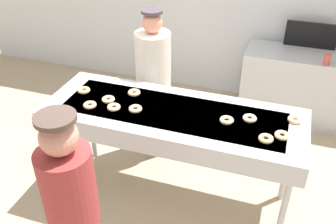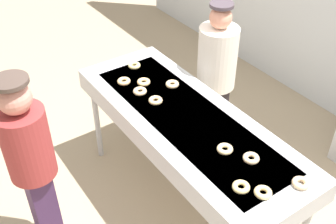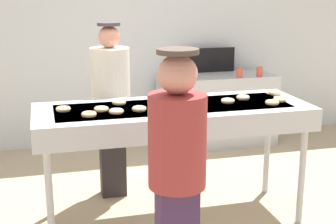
# 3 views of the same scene
# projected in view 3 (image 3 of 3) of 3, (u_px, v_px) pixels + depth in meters

# --- Properties ---
(ground_plane) EXTENTS (16.00, 16.00, 0.00)m
(ground_plane) POSITION_uv_depth(u_px,v_px,m) (173.00, 219.00, 4.33)
(ground_plane) COLOR tan
(back_wall) EXTENTS (8.00, 0.12, 3.18)m
(back_wall) POSITION_uv_depth(u_px,v_px,m) (124.00, 20.00, 6.16)
(back_wall) COLOR silver
(back_wall) RESTS_ON ground
(fryer_conveyor) EXTENTS (2.30, 0.83, 1.04)m
(fryer_conveyor) POSITION_uv_depth(u_px,v_px,m) (173.00, 117.00, 4.09)
(fryer_conveyor) COLOR #B7BABF
(fryer_conveyor) RESTS_ON ground
(plain_donut_0) EXTENTS (0.12, 0.12, 0.04)m
(plain_donut_0) POSITION_uv_depth(u_px,v_px,m) (119.00, 102.00, 4.11)
(plain_donut_0) COLOR beige
(plain_donut_0) RESTS_ON fryer_conveyor
(plain_donut_1) EXTENTS (0.16, 0.16, 0.04)m
(plain_donut_1) POSITION_uv_depth(u_px,v_px,m) (228.00, 101.00, 4.16)
(plain_donut_1) COLOR beige
(plain_donut_1) RESTS_ON fryer_conveyor
(plain_donut_2) EXTENTS (0.14, 0.14, 0.04)m
(plain_donut_2) POSITION_uv_depth(u_px,v_px,m) (101.00, 109.00, 3.89)
(plain_donut_2) COLOR #F6CB83
(plain_donut_2) RESTS_ON fryer_conveyor
(plain_donut_3) EXTENTS (0.12, 0.12, 0.04)m
(plain_donut_3) POSITION_uv_depth(u_px,v_px,m) (275.00, 93.00, 4.48)
(plain_donut_3) COLOR beige
(plain_donut_3) RESTS_ON fryer_conveyor
(plain_donut_4) EXTENTS (0.17, 0.17, 0.04)m
(plain_donut_4) POSITION_uv_depth(u_px,v_px,m) (139.00, 109.00, 3.89)
(plain_donut_4) COLOR #F4CA8C
(plain_donut_4) RESTS_ON fryer_conveyor
(plain_donut_5) EXTENTS (0.14, 0.14, 0.04)m
(plain_donut_5) POSITION_uv_depth(u_px,v_px,m) (272.00, 103.00, 4.10)
(plain_donut_5) COLOR #E8CD83
(plain_donut_5) RESTS_ON fryer_conveyor
(plain_donut_6) EXTENTS (0.14, 0.14, 0.04)m
(plain_donut_6) POSITION_uv_depth(u_px,v_px,m) (243.00, 97.00, 4.29)
(plain_donut_6) COLOR beige
(plain_donut_6) RESTS_ON fryer_conveyor
(plain_donut_7) EXTENTS (0.17, 0.17, 0.04)m
(plain_donut_7) POSITION_uv_depth(u_px,v_px,m) (63.00, 109.00, 3.89)
(plain_donut_7) COLOR #E8D483
(plain_donut_7) RESTS_ON fryer_conveyor
(plain_donut_8) EXTENTS (0.14, 0.14, 0.04)m
(plain_donut_8) POSITION_uv_depth(u_px,v_px,m) (89.00, 114.00, 3.73)
(plain_donut_8) COLOR #F2C683
(plain_donut_8) RESTS_ON fryer_conveyor
(plain_donut_9) EXTENTS (0.15, 0.15, 0.04)m
(plain_donut_9) POSITION_uv_depth(u_px,v_px,m) (116.00, 111.00, 3.81)
(plain_donut_9) COLOR #F6D095
(plain_donut_9) RESTS_ON fryer_conveyor
(plain_donut_10) EXTENTS (0.12, 0.12, 0.04)m
(plain_donut_10) POSITION_uv_depth(u_px,v_px,m) (280.00, 100.00, 4.21)
(plain_donut_10) COLOR #F1D189
(plain_donut_10) RESTS_ON fryer_conveyor
(worker_baker) EXTENTS (0.37, 0.37, 1.69)m
(worker_baker) POSITION_uv_depth(u_px,v_px,m) (111.00, 98.00, 4.60)
(worker_baker) COLOR #292326
(worker_baker) RESTS_ON ground
(customer_waiting) EXTENTS (0.35, 0.35, 1.67)m
(customer_waiting) POSITION_uv_depth(u_px,v_px,m) (177.00, 168.00, 2.90)
(customer_waiting) COLOR #3D254B
(customer_waiting) RESTS_ON ground
(prep_counter) EXTENTS (1.49, 0.60, 0.91)m
(prep_counter) POSITION_uv_depth(u_px,v_px,m) (217.00, 110.00, 6.30)
(prep_counter) COLOR #B7BABF
(prep_counter) RESTS_ON ground
(paper_cup_0) EXTENTS (0.08, 0.08, 0.12)m
(paper_cup_0) POSITION_uv_depth(u_px,v_px,m) (259.00, 72.00, 6.08)
(paper_cup_0) COLOR #CC4C3F
(paper_cup_0) RESTS_ON prep_counter
(paper_cup_1) EXTENTS (0.08, 0.08, 0.12)m
(paper_cup_1) POSITION_uv_depth(u_px,v_px,m) (239.00, 73.00, 6.01)
(paper_cup_1) COLOR #CC4C3F
(paper_cup_1) RESTS_ON prep_counter
(menu_display) EXTENTS (0.63, 0.04, 0.32)m
(menu_display) POSITION_uv_depth(u_px,v_px,m) (211.00, 60.00, 6.38)
(menu_display) COLOR black
(menu_display) RESTS_ON prep_counter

